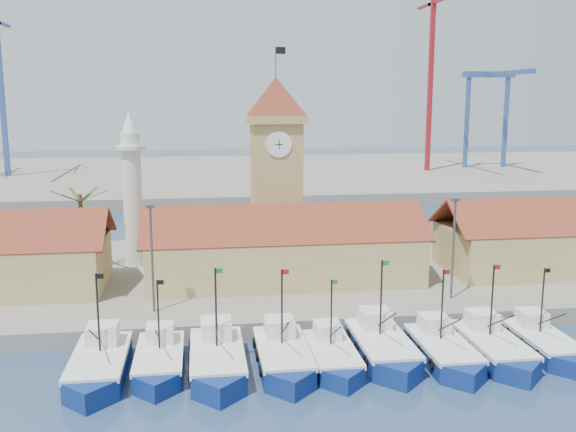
{
  "coord_description": "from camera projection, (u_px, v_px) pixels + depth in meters",
  "views": [
    {
      "loc": [
        -7.94,
        -40.31,
        19.19
      ],
      "look_at": [
        0.15,
        18.0,
        8.21
      ],
      "focal_mm": 40.0,
      "sensor_mm": 36.0,
      "label": 1
    }
  ],
  "objects": [
    {
      "name": "palm_tree",
      "position": [
        82.0,
        226.0,
        65.32
      ],
      "size": [
        5.6,
        5.03,
        8.39
      ],
      "color": "brown",
      "rests_on": "quay"
    },
    {
      "name": "hall_center",
      "position": [
        284.0,
        255.0,
        62.59
      ],
      "size": [
        27.04,
        10.13,
        7.61
      ],
      "color": "tan",
      "rests_on": "quay"
    },
    {
      "name": "boat_0",
      "position": [
        99.0,
        368.0,
        44.21
      ],
      "size": [
        3.7,
        10.14,
        7.68
      ],
      "color": "navy",
      "rests_on": "ground"
    },
    {
      "name": "boat_8",
      "position": [
        545.0,
        345.0,
        48.42
      ],
      "size": [
        3.31,
        9.08,
        6.87
      ],
      "color": "navy",
      "rests_on": "ground"
    },
    {
      "name": "boat_6",
      "position": [
        445.0,
        353.0,
        46.83
      ],
      "size": [
        3.48,
        9.52,
        7.2
      ],
      "color": "navy",
      "rests_on": "ground"
    },
    {
      "name": "boat_3",
      "position": [
        284.0,
        359.0,
        45.76
      ],
      "size": [
        3.63,
        9.96,
        7.53
      ],
      "color": "navy",
      "rests_on": "ground"
    },
    {
      "name": "boat_5",
      "position": [
        383.0,
        350.0,
        47.32
      ],
      "size": [
        3.76,
        10.29,
        7.78
      ],
      "color": "navy",
      "rests_on": "ground"
    },
    {
      "name": "crane_red_right",
      "position": [
        434.0,
        58.0,
        145.56
      ],
      "size": [
        1.0,
        35.02,
        46.08
      ],
      "color": "maroon",
      "rests_on": "terminal"
    },
    {
      "name": "gantry",
      "position": [
        494.0,
        93.0,
        152.4
      ],
      "size": [
        13.0,
        22.0,
        23.2
      ],
      "color": "#315595",
      "rests_on": "terminal"
    },
    {
      "name": "boat_1",
      "position": [
        159.0,
        363.0,
        45.19
      ],
      "size": [
        3.34,
        9.14,
        6.92
      ],
      "color": "navy",
      "rests_on": "ground"
    },
    {
      "name": "ground",
      "position": [
        322.0,
        382.0,
        43.85
      ],
      "size": [
        400.0,
        400.0,
        0.0
      ],
      "primitive_type": "plane",
      "color": "navy",
      "rests_on": "ground"
    },
    {
      "name": "boat_7",
      "position": [
        495.0,
        350.0,
        47.41
      ],
      "size": [
        3.58,
        9.82,
        7.43
      ],
      "color": "navy",
      "rests_on": "ground"
    },
    {
      "name": "clock_tower",
      "position": [
        276.0,
        167.0,
        66.97
      ],
      "size": [
        5.8,
        5.8,
        22.7
      ],
      "color": "tan",
      "rests_on": "quay"
    },
    {
      "name": "minaret",
      "position": [
        132.0,
        188.0,
        67.3
      ],
      "size": [
        3.0,
        3.0,
        16.3
      ],
      "color": "silver",
      "rests_on": "quay"
    },
    {
      "name": "terminal",
      "position": [
        234.0,
        175.0,
        150.77
      ],
      "size": [
        240.0,
        80.0,
        2.0
      ],
      "primitive_type": "cube",
      "color": "gray",
      "rests_on": "ground"
    },
    {
      "name": "lamp_posts",
      "position": [
        302.0,
        249.0,
        54.41
      ],
      "size": [
        80.7,
        0.25,
        9.03
      ],
      "color": "#3F3F44",
      "rests_on": "quay"
    },
    {
      "name": "boat_2",
      "position": [
        217.0,
        362.0,
        45.03
      ],
      "size": [
        3.78,
        10.35,
        7.83
      ],
      "color": "navy",
      "rests_on": "ground"
    },
    {
      "name": "boat_4",
      "position": [
        333.0,
        358.0,
        46.08
      ],
      "size": [
        3.21,
        8.81,
        6.66
      ],
      "color": "navy",
      "rests_on": "ground"
    },
    {
      "name": "quay",
      "position": [
        279.0,
        276.0,
        67.08
      ],
      "size": [
        140.0,
        32.0,
        1.5
      ],
      "primitive_type": "cube",
      "color": "gray",
      "rests_on": "ground"
    }
  ]
}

